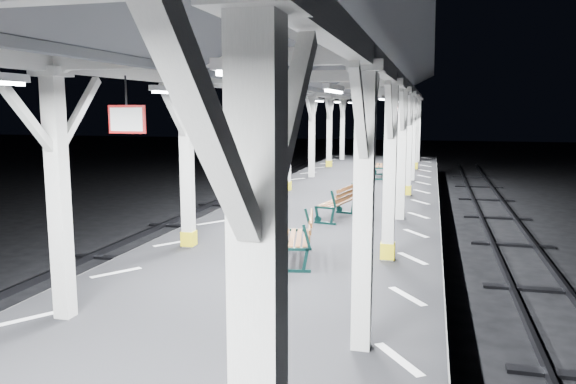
% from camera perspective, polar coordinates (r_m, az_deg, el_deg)
% --- Properties ---
extents(ground, '(120.00, 120.00, 0.00)m').
position_cam_1_polar(ground, '(9.52, -3.61, -15.04)').
color(ground, black).
rests_on(ground, ground).
extents(platform, '(6.00, 50.00, 1.00)m').
position_cam_1_polar(platform, '(9.33, -3.64, -12.22)').
color(platform, black).
rests_on(platform, ground).
extents(hazard_stripes_left, '(1.00, 48.00, 0.01)m').
position_cam_1_polar(hazard_stripes_left, '(10.17, -17.04, -7.84)').
color(hazard_stripes_left, silver).
rests_on(hazard_stripes_left, platform).
extents(hazard_stripes_right, '(1.00, 48.00, 0.01)m').
position_cam_1_polar(hazard_stripes_right, '(8.75, 12.02, -10.31)').
color(hazard_stripes_right, silver).
rests_on(hazard_stripes_right, platform).
extents(canopy, '(5.40, 49.00, 4.65)m').
position_cam_1_polar(canopy, '(8.74, -3.93, 13.46)').
color(canopy, silver).
rests_on(canopy, platform).
extents(bench_mid, '(0.89, 1.67, 0.86)m').
position_cam_1_polar(bench_mid, '(10.37, 1.31, -4.54)').
color(bench_mid, black).
rests_on(bench_mid, platform).
extents(bench_far, '(0.87, 1.66, 0.85)m').
position_cam_1_polar(bench_far, '(14.27, 5.27, -0.97)').
color(bench_far, black).
rests_on(bench_far, platform).
extents(bench_extra, '(0.78, 1.83, 0.97)m').
position_cam_1_polar(bench_extra, '(23.08, 9.51, 2.74)').
color(bench_extra, black).
rests_on(bench_extra, platform).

